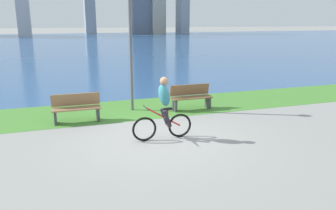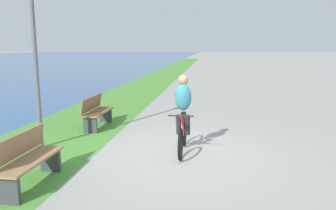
% 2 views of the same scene
% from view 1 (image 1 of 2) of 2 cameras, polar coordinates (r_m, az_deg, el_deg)
% --- Properties ---
extents(ground_plane, '(300.00, 300.00, 0.00)m').
position_cam_1_polar(ground_plane, '(9.22, -1.71, -5.62)').
color(ground_plane, gray).
extents(grass_strip_bayside, '(120.00, 2.96, 0.01)m').
position_cam_1_polar(grass_strip_bayside, '(12.19, -6.17, -0.70)').
color(grass_strip_bayside, '#478433').
rests_on(grass_strip_bayside, ground).
extents(bay_water_surface, '(300.00, 76.47, 0.00)m').
position_cam_1_polar(bay_water_surface, '(51.38, -16.19, 10.20)').
color(bay_water_surface, '#2D568C').
rests_on(bay_water_surface, ground).
extents(cyclist_lead, '(1.67, 0.52, 1.71)m').
position_cam_1_polar(cyclist_lead, '(8.88, -0.76, -0.68)').
color(cyclist_lead, black).
rests_on(cyclist_lead, ground).
extents(bench_near_path, '(1.50, 0.47, 0.90)m').
position_cam_1_polar(bench_near_path, '(12.04, 3.95, 1.35)').
color(bench_near_path, brown).
rests_on(bench_near_path, ground).
extents(bench_far_along_path, '(1.50, 0.47, 0.90)m').
position_cam_1_polar(bench_far_along_path, '(10.90, -15.40, -0.51)').
color(bench_far_along_path, olive).
rests_on(bench_far_along_path, ground).
extents(lamppost_tall, '(0.28, 0.28, 4.37)m').
position_cam_1_polar(lamppost_tall, '(11.70, -6.48, 12.61)').
color(lamppost_tall, '#595960').
rests_on(lamppost_tall, ground).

